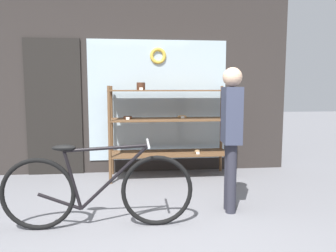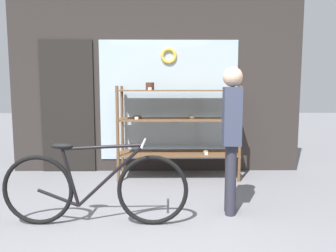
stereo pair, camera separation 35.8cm
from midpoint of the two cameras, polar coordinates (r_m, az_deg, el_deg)
storefront_facade at (r=5.28m, az=-0.65°, el=8.22°), size 4.63×0.13×3.07m
display_case at (r=4.90m, az=3.72°, el=0.66°), size 1.79×0.57×1.43m
bicycle at (r=3.31m, az=-9.64°, el=-10.59°), size 1.84×0.46×0.84m
pedestrian at (r=3.55m, az=13.87°, el=-0.61°), size 0.21×0.34×1.57m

